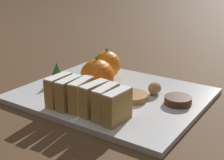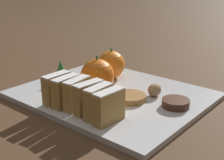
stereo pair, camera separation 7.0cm
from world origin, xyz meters
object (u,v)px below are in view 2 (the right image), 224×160
at_px(orange_near, 97,76).
at_px(orange_far, 111,65).
at_px(walnut, 155,90).
at_px(chocolate_cookie, 176,103).

distance_m(orange_near, orange_far, 0.10).
xyz_separation_m(orange_near, walnut, (0.06, -0.11, -0.02)).
distance_m(walnut, chocolate_cookie, 0.07).
relative_size(orange_near, chocolate_cookie, 1.50).
distance_m(orange_far, chocolate_cookie, 0.22).
xyz_separation_m(orange_far, chocolate_cookie, (-0.05, -0.22, -0.03)).
bearing_deg(orange_far, chocolate_cookie, -103.93).
relative_size(orange_far, walnut, 2.29).
xyz_separation_m(orange_near, chocolate_cookie, (0.04, -0.18, -0.03)).
distance_m(orange_near, chocolate_cookie, 0.18).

